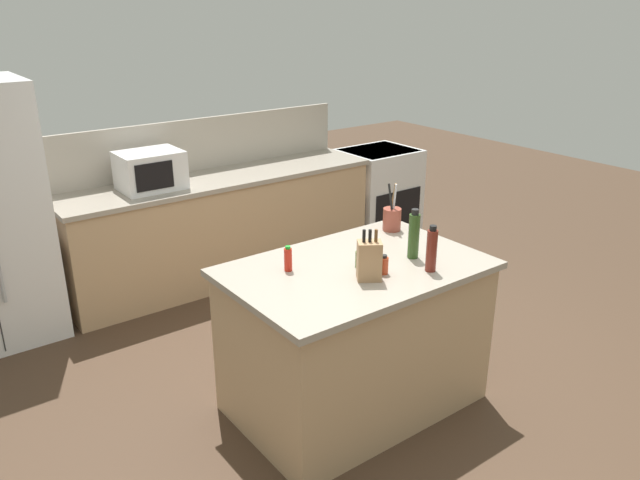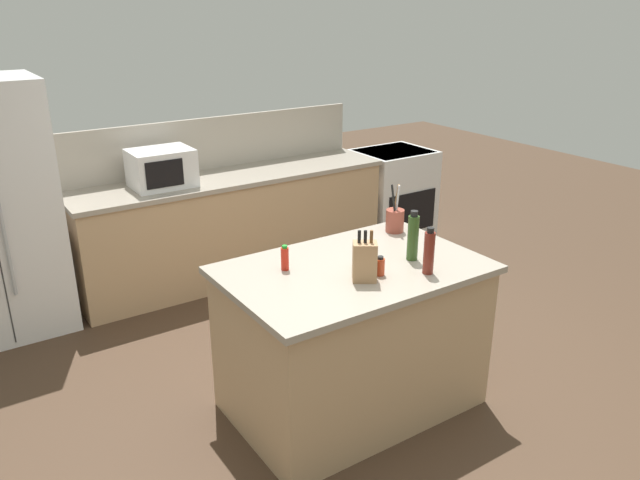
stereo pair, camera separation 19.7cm
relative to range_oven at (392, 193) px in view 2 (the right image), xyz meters
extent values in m
plane|color=#473323|center=(-2.14, -2.20, -0.47)|extent=(14.00, 14.00, 0.00)
cube|color=tan|center=(-1.84, 0.00, -0.02)|extent=(2.81, 0.62, 0.90)
cube|color=#9E9384|center=(-1.84, 0.00, 0.45)|extent=(2.85, 0.66, 0.04)
cube|color=#B2A899|center=(-1.84, 0.32, 0.70)|extent=(2.81, 0.03, 0.46)
cube|color=tan|center=(-2.14, -2.20, -0.02)|extent=(1.43, 0.92, 0.90)
cube|color=#9E9384|center=(-2.14, -2.20, 0.45)|extent=(1.49, 0.98, 0.04)
cylinder|color=#ADB2B7|center=(-3.72, -0.33, 0.48)|extent=(0.02, 0.02, 1.04)
cube|color=white|center=(0.00, 0.00, -0.01)|extent=(0.76, 0.64, 0.92)
cube|color=black|center=(0.00, -0.32, -0.12)|extent=(0.61, 0.01, 0.41)
cube|color=black|center=(0.00, 0.00, 0.44)|extent=(0.68, 0.58, 0.02)
cube|color=white|center=(-2.47, 0.00, 0.63)|extent=(0.49, 0.38, 0.31)
cube|color=black|center=(-2.51, -0.19, 0.63)|extent=(0.31, 0.01, 0.21)
cube|color=#A87C54|center=(-2.21, -2.38, 0.58)|extent=(0.16, 0.16, 0.22)
cylinder|color=black|center=(-2.24, -2.36, 0.73)|extent=(0.02, 0.02, 0.07)
cylinder|color=black|center=(-2.21, -2.38, 0.73)|extent=(0.02, 0.02, 0.07)
cylinder|color=brown|center=(-2.18, -2.40, 0.73)|extent=(0.02, 0.02, 0.07)
cylinder|color=brown|center=(-1.57, -1.88, 0.55)|extent=(0.12, 0.12, 0.15)
cylinder|color=olive|center=(-1.56, -1.87, 0.70)|extent=(0.01, 0.05, 0.18)
cylinder|color=black|center=(-1.59, -1.88, 0.70)|extent=(0.01, 0.05, 0.18)
cylinder|color=#B2B2B7|center=(-1.57, -1.90, 0.70)|extent=(0.01, 0.03, 0.18)
cylinder|color=#567038|center=(-2.14, -2.23, 0.52)|extent=(0.05, 0.05, 0.10)
cylinder|color=black|center=(-2.14, -2.23, 0.58)|extent=(0.03, 0.03, 0.02)
cylinder|color=#B73D1E|center=(-2.09, -2.38, 0.52)|extent=(0.05, 0.05, 0.10)
cylinder|color=black|center=(-2.09, -2.38, 0.58)|extent=(0.03, 0.03, 0.02)
cylinder|color=red|center=(-2.50, -2.02, 0.54)|extent=(0.05, 0.05, 0.13)
cylinder|color=green|center=(-2.50, -2.02, 0.61)|extent=(0.03, 0.03, 0.02)
cylinder|color=#2D4C1E|center=(-1.79, -2.30, 0.61)|extent=(0.07, 0.07, 0.27)
cylinder|color=black|center=(-1.79, -2.30, 0.76)|extent=(0.04, 0.04, 0.03)
cylinder|color=maroon|center=(-1.85, -2.50, 0.59)|extent=(0.06, 0.06, 0.24)
cylinder|color=black|center=(-1.85, -2.50, 0.73)|extent=(0.04, 0.04, 0.03)
camera|label=1|loc=(-4.29, -4.72, 1.91)|focal=35.00mm
camera|label=2|loc=(-4.13, -4.83, 1.91)|focal=35.00mm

